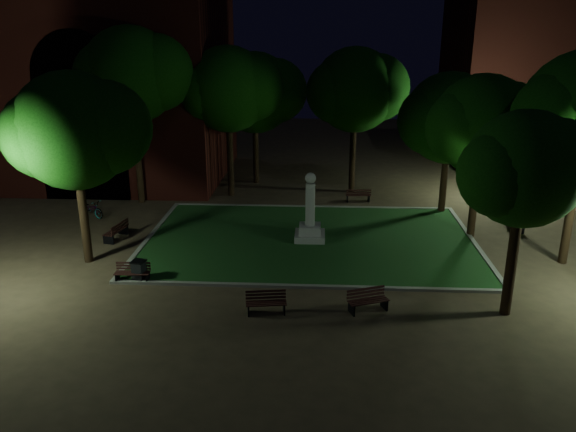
# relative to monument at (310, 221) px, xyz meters

# --- Properties ---
(ground) EXTENTS (80.00, 80.00, 0.00)m
(ground) POSITION_rel_monument_xyz_m (0.00, -2.00, -0.96)
(ground) COLOR #493926
(lawn) EXTENTS (15.00, 10.00, 0.08)m
(lawn) POSITION_rel_monument_xyz_m (0.00, 0.00, -0.92)
(lawn) COLOR #1C461A
(lawn) RESTS_ON ground
(lawn_kerb) EXTENTS (15.40, 10.40, 0.12)m
(lawn_kerb) POSITION_rel_monument_xyz_m (0.00, 0.00, -0.90)
(lawn_kerb) COLOR slate
(lawn_kerb) RESTS_ON ground
(monument) EXTENTS (1.40, 1.40, 3.20)m
(monument) POSITION_rel_monument_xyz_m (0.00, 0.00, 0.00)
(monument) COLOR gray
(monument) RESTS_ON lawn
(building_main) EXTENTS (20.00, 12.00, 15.00)m
(building_main) POSITION_rel_monument_xyz_m (-15.86, 11.79, 6.42)
(building_main) COLOR #4B1710
(building_main) RESTS_ON ground
(building_far) EXTENTS (16.00, 10.00, 12.00)m
(building_far) POSITION_rel_monument_xyz_m (18.00, 18.00, 5.04)
(building_far) COLOR #4B1710
(building_far) RESTS_ON ground
(tree_west) EXTENTS (5.82, 4.75, 7.99)m
(tree_west) POSITION_rel_monument_xyz_m (-9.29, -3.00, 4.65)
(tree_west) COLOR black
(tree_west) RESTS_ON ground
(tree_north_wl) EXTENTS (5.94, 4.85, 8.65)m
(tree_north_wl) POSITION_rel_monument_xyz_m (-4.72, 7.35, 5.26)
(tree_north_wl) COLOR black
(tree_north_wl) RESTS_ON ground
(tree_north_er) EXTENTS (6.00, 4.90, 8.57)m
(tree_north_er) POSITION_rel_monument_xyz_m (2.48, 8.46, 5.15)
(tree_north_er) COLOR black
(tree_north_er) RESTS_ON ground
(tree_ne) EXTENTS (5.81, 4.74, 7.46)m
(tree_ne) POSITION_rel_monument_xyz_m (7.17, 4.78, 4.13)
(tree_ne) COLOR black
(tree_ne) RESTS_ON ground
(tree_se) EXTENTS (4.69, 3.83, 7.09)m
(tree_se) POSITION_rel_monument_xyz_m (7.03, -6.74, 4.21)
(tree_se) COLOR black
(tree_se) RESTS_ON ground
(tree_nw) EXTENTS (6.33, 5.17, 9.71)m
(tree_nw) POSITION_rel_monument_xyz_m (-9.65, 5.67, 6.16)
(tree_nw) COLOR black
(tree_nw) RESTS_ON ground
(tree_far_north) EXTENTS (6.09, 4.97, 8.20)m
(tree_far_north) POSITION_rel_monument_xyz_m (-3.55, 10.35, 4.76)
(tree_far_north) COLOR black
(tree_far_north) RESTS_ON ground
(tree_extra) EXTENTS (5.55, 4.53, 7.64)m
(tree_extra) POSITION_rel_monument_xyz_m (7.80, 1.05, 4.41)
(tree_extra) COLOR black
(tree_extra) RESTS_ON ground
(lamppost_nw) EXTENTS (1.18, 0.28, 4.20)m
(lamppost_nw) POSITION_rel_monument_xyz_m (-10.10, 6.85, 2.01)
(lamppost_nw) COLOR black
(lamppost_nw) RESTS_ON ground
(lamppost_ne) EXTENTS (1.18, 0.28, 4.08)m
(lamppost_ne) POSITION_rel_monument_xyz_m (10.54, 7.28, 1.93)
(lamppost_ne) COLOR black
(lamppost_ne) RESTS_ON ground
(bench_near_left) EXTENTS (1.47, 0.69, 0.78)m
(bench_near_left) POSITION_rel_monument_xyz_m (-1.40, -7.13, -0.59)
(bench_near_left) COLOR black
(bench_near_left) RESTS_ON ground
(bench_near_right) EXTENTS (1.53, 0.99, 0.79)m
(bench_near_right) POSITION_rel_monument_xyz_m (2.15, -6.78, -0.58)
(bench_near_right) COLOR black
(bench_near_right) RESTS_ON ground
(bench_west_near) EXTENTS (1.38, 0.53, 0.75)m
(bench_west_near) POSITION_rel_monument_xyz_m (-6.87, -4.86, -0.60)
(bench_west_near) COLOR black
(bench_west_near) RESTS_ON ground
(bench_left_side) EXTENTS (0.80, 1.60, 0.84)m
(bench_left_side) POSITION_rel_monument_xyz_m (-9.09, -0.32, -0.56)
(bench_left_side) COLOR black
(bench_left_side) RESTS_ON ground
(bench_right_side) EXTENTS (0.52, 1.41, 0.77)m
(bench_right_side) POSITION_rel_monument_xyz_m (10.05, 2.08, -0.59)
(bench_right_side) COLOR black
(bench_right_side) RESTS_ON ground
(bench_far_side) EXTENTS (1.45, 0.58, 0.78)m
(bench_far_side) POSITION_rel_monument_xyz_m (2.66, 6.43, -0.59)
(bench_far_side) COLOR black
(bench_far_side) RESTS_ON ground
(trash_bin) EXTENTS (0.61, 0.61, 0.86)m
(trash_bin) POSITION_rel_monument_xyz_m (-6.62, -4.81, -0.52)
(trash_bin) COLOR black
(trash_bin) RESTS_ON ground
(bicycle) EXTENTS (1.85, 1.39, 0.93)m
(bicycle) POSITION_rel_monument_xyz_m (-11.58, 2.83, -0.49)
(bicycle) COLOR black
(bicycle) RESTS_ON ground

